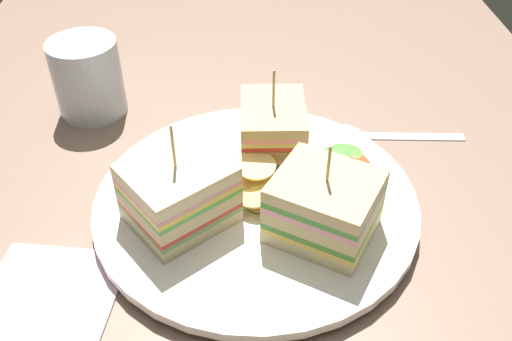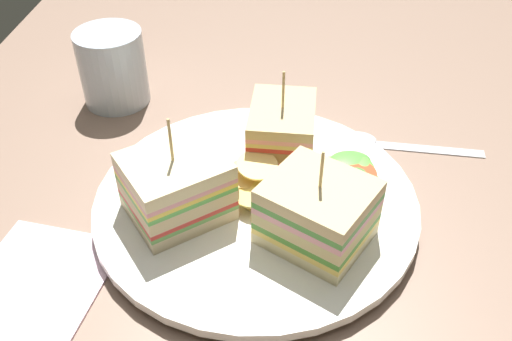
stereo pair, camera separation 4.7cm
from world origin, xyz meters
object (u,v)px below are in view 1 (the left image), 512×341
at_px(plate, 256,202).
at_px(napkin, 39,315).
at_px(sandwich_wedge_0, 323,207).
at_px(sandwich_wedge_2, 179,193).
at_px(sandwich_wedge_1, 273,130).
at_px(chip_pile, 260,182).
at_px(spoon, 362,133).
at_px(drinking_glass, 89,83).

xyz_separation_m(plate, napkin, (0.11, -0.16, -0.01)).
xyz_separation_m(sandwich_wedge_0, sandwich_wedge_2, (-0.02, -0.11, 0.00)).
height_order(sandwich_wedge_1, chip_pile, sandwich_wedge_1).
bearing_deg(napkin, sandwich_wedge_2, 129.50).
height_order(sandwich_wedge_2, chip_pile, sandwich_wedge_2).
relative_size(sandwich_wedge_1, sandwich_wedge_2, 0.85).
bearing_deg(chip_pile, spoon, 131.96).
distance_m(sandwich_wedge_0, napkin, 0.23).
relative_size(sandwich_wedge_2, chip_pile, 1.45).
height_order(sandwich_wedge_0, napkin, sandwich_wedge_0).
distance_m(plate, sandwich_wedge_2, 0.08).
height_order(sandwich_wedge_1, drinking_glass, sandwich_wedge_1).
bearing_deg(sandwich_wedge_2, sandwich_wedge_1, 10.32).
xyz_separation_m(sandwich_wedge_0, spoon, (-0.15, 0.06, -0.04)).
xyz_separation_m(plate, sandwich_wedge_0, (0.04, 0.05, 0.03)).
bearing_deg(drinking_glass, spoon, 77.77).
bearing_deg(sandwich_wedge_2, spoon, -1.04).
height_order(sandwich_wedge_2, drinking_glass, sandwich_wedge_2).
bearing_deg(napkin, plate, 123.06).
bearing_deg(napkin, sandwich_wedge_1, 133.20).
bearing_deg(drinking_glass, sandwich_wedge_1, 61.62).
height_order(sandwich_wedge_1, spoon, sandwich_wedge_1).
xyz_separation_m(sandwich_wedge_2, chip_pile, (-0.03, 0.07, -0.01)).
relative_size(sandwich_wedge_2, spoon, 0.72).
xyz_separation_m(sandwich_wedge_0, chip_pile, (-0.05, -0.05, -0.01)).
bearing_deg(sandwich_wedge_0, napkin, 46.86).
bearing_deg(plate, sandwich_wedge_0, 49.56).
height_order(napkin, drinking_glass, drinking_glass).
bearing_deg(sandwich_wedge_1, drinking_glass, -116.81).
distance_m(plate, sandwich_wedge_1, 0.07).
bearing_deg(sandwich_wedge_1, spoon, 114.38).
height_order(spoon, drinking_glass, drinking_glass).
bearing_deg(spoon, napkin, 41.03).
distance_m(chip_pile, spoon, 0.15).
distance_m(spoon, napkin, 0.35).
bearing_deg(sandwich_wedge_1, napkin, -45.24).
height_order(sandwich_wedge_1, sandwich_wedge_2, sandwich_wedge_2).
height_order(sandwich_wedge_1, napkin, sandwich_wedge_1).
bearing_deg(spoon, sandwich_wedge_0, 70.56).
xyz_separation_m(plate, sandwich_wedge_1, (-0.06, 0.02, 0.03)).
xyz_separation_m(sandwich_wedge_0, drinking_glass, (-0.21, -0.22, -0.01)).
height_order(chip_pile, spoon, chip_pile).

